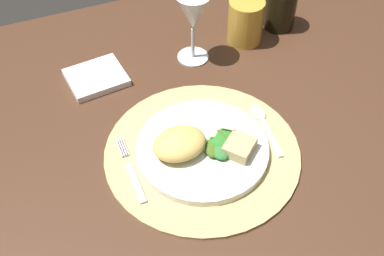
{
  "coord_description": "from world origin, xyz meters",
  "views": [
    {
      "loc": [
        -0.21,
        -0.6,
        1.45
      ],
      "look_at": [
        0.03,
        -0.01,
        0.76
      ],
      "focal_mm": 47.14,
      "sensor_mm": 36.0,
      "label": 1
    }
  ],
  "objects_px": {
    "dining_table": "(176,176)",
    "wine_glass": "(193,15)",
    "spoon": "(262,121)",
    "dark_tumbler": "(280,9)",
    "dinner_plate": "(202,149)",
    "amber_tumbler": "(245,21)",
    "fork": "(132,171)",
    "napkin": "(96,77)"
  },
  "relations": [
    {
      "from": "fork",
      "to": "spoon",
      "type": "relative_size",
      "value": 1.13
    },
    {
      "from": "dining_table",
      "to": "dark_tumbler",
      "type": "bearing_deg",
      "value": 33.54
    },
    {
      "from": "dining_table",
      "to": "fork",
      "type": "bearing_deg",
      "value": -149.85
    },
    {
      "from": "amber_tumbler",
      "to": "dining_table",
      "type": "bearing_deg",
      "value": -139.53
    },
    {
      "from": "fork",
      "to": "dining_table",
      "type": "bearing_deg",
      "value": 30.15
    },
    {
      "from": "dinner_plate",
      "to": "dark_tumbler",
      "type": "height_order",
      "value": "dark_tumbler"
    },
    {
      "from": "dining_table",
      "to": "napkin",
      "type": "bearing_deg",
      "value": 114.99
    },
    {
      "from": "dinner_plate",
      "to": "napkin",
      "type": "bearing_deg",
      "value": 115.38
    },
    {
      "from": "napkin",
      "to": "dark_tumbler",
      "type": "distance_m",
      "value": 0.45
    },
    {
      "from": "fork",
      "to": "dark_tumbler",
      "type": "xyz_separation_m",
      "value": [
        0.45,
        0.29,
        0.04
      ]
    },
    {
      "from": "napkin",
      "to": "dark_tumbler",
      "type": "bearing_deg",
      "value": 3.27
    },
    {
      "from": "dinner_plate",
      "to": "spoon",
      "type": "height_order",
      "value": "dinner_plate"
    },
    {
      "from": "dining_table",
      "to": "wine_glass",
      "type": "relative_size",
      "value": 8.79
    },
    {
      "from": "spoon",
      "to": "dining_table",
      "type": "bearing_deg",
      "value": 167.9
    },
    {
      "from": "wine_glass",
      "to": "spoon",
      "type": "bearing_deg",
      "value": -78.23
    },
    {
      "from": "spoon",
      "to": "amber_tumbler",
      "type": "height_order",
      "value": "amber_tumbler"
    },
    {
      "from": "dining_table",
      "to": "dinner_plate",
      "type": "relative_size",
      "value": 5.75
    },
    {
      "from": "spoon",
      "to": "wine_glass",
      "type": "relative_size",
      "value": 0.88
    },
    {
      "from": "spoon",
      "to": "amber_tumbler",
      "type": "distance_m",
      "value": 0.27
    },
    {
      "from": "dark_tumbler",
      "to": "dinner_plate",
      "type": "bearing_deg",
      "value": -137.23
    },
    {
      "from": "fork",
      "to": "wine_glass",
      "type": "relative_size",
      "value": 1.0
    },
    {
      "from": "wine_glass",
      "to": "dark_tumbler",
      "type": "relative_size",
      "value": 1.68
    },
    {
      "from": "wine_glass",
      "to": "amber_tumbler",
      "type": "bearing_deg",
      "value": 6.87
    },
    {
      "from": "dark_tumbler",
      "to": "dining_table",
      "type": "bearing_deg",
      "value": -146.46
    },
    {
      "from": "wine_glass",
      "to": "dark_tumbler",
      "type": "xyz_separation_m",
      "value": [
        0.23,
        0.03,
        -0.07
      ]
    },
    {
      "from": "dinner_plate",
      "to": "dark_tumbler",
      "type": "bearing_deg",
      "value": 42.77
    },
    {
      "from": "dinner_plate",
      "to": "spoon",
      "type": "xyz_separation_m",
      "value": [
        0.14,
        0.03,
        -0.0
      ]
    },
    {
      "from": "fork",
      "to": "amber_tumbler",
      "type": "height_order",
      "value": "amber_tumbler"
    },
    {
      "from": "amber_tumbler",
      "to": "dark_tumbler",
      "type": "height_order",
      "value": "amber_tumbler"
    },
    {
      "from": "napkin",
      "to": "dark_tumbler",
      "type": "xyz_separation_m",
      "value": [
        0.45,
        0.03,
        0.04
      ]
    },
    {
      "from": "dinner_plate",
      "to": "dark_tumbler",
      "type": "xyz_separation_m",
      "value": [
        0.32,
        0.3,
        0.03
      ]
    },
    {
      "from": "spoon",
      "to": "amber_tumbler",
      "type": "xyz_separation_m",
      "value": [
        0.08,
        0.25,
        0.04
      ]
    },
    {
      "from": "dinner_plate",
      "to": "dark_tumbler",
      "type": "distance_m",
      "value": 0.44
    },
    {
      "from": "fork",
      "to": "wine_glass",
      "type": "distance_m",
      "value": 0.36
    },
    {
      "from": "spoon",
      "to": "fork",
      "type": "bearing_deg",
      "value": -175.07
    },
    {
      "from": "dining_table",
      "to": "napkin",
      "type": "xyz_separation_m",
      "value": [
        -0.1,
        0.21,
        0.13
      ]
    },
    {
      "from": "dining_table",
      "to": "wine_glass",
      "type": "distance_m",
      "value": 0.33
    },
    {
      "from": "dining_table",
      "to": "fork",
      "type": "distance_m",
      "value": 0.18
    },
    {
      "from": "amber_tumbler",
      "to": "wine_glass",
      "type": "bearing_deg",
      "value": -173.13
    },
    {
      "from": "fork",
      "to": "dark_tumbler",
      "type": "bearing_deg",
      "value": 32.8
    },
    {
      "from": "spoon",
      "to": "napkin",
      "type": "relative_size",
      "value": 1.19
    },
    {
      "from": "dark_tumbler",
      "to": "fork",
      "type": "bearing_deg",
      "value": -147.2
    }
  ]
}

